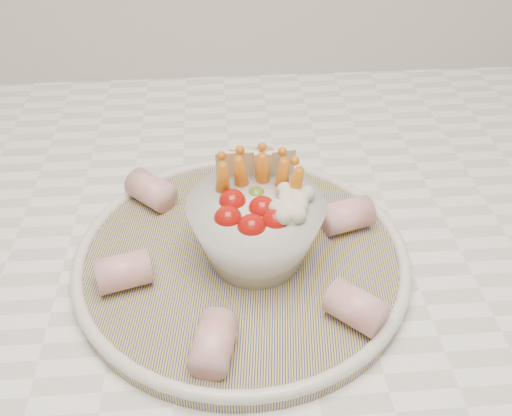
{
  "coord_description": "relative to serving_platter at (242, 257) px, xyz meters",
  "views": [
    {
      "loc": [
        0.05,
        0.94,
        1.32
      ],
      "look_at": [
        0.08,
        1.34,
        1.0
      ],
      "focal_mm": 40.0,
      "sensor_mm": 36.0,
      "label": 1
    }
  ],
  "objects": [
    {
      "name": "veggie_bowl",
      "position": [
        0.01,
        -0.0,
        0.04
      ],
      "size": [
        0.13,
        0.13,
        0.1
      ],
      "color": "silver",
      "rests_on": "serving_platter"
    },
    {
      "name": "serving_platter",
      "position": [
        0.0,
        0.0,
        0.0
      ],
      "size": [
        0.35,
        0.35,
        0.02
      ],
      "color": "navy",
      "rests_on": "kitchen_counter"
    },
    {
      "name": "cured_meat_rolls",
      "position": [
        0.0,
        -0.0,
        0.02
      ],
      "size": [
        0.27,
        0.29,
        0.03
      ],
      "color": "#C45965",
      "rests_on": "serving_platter"
    }
  ]
}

